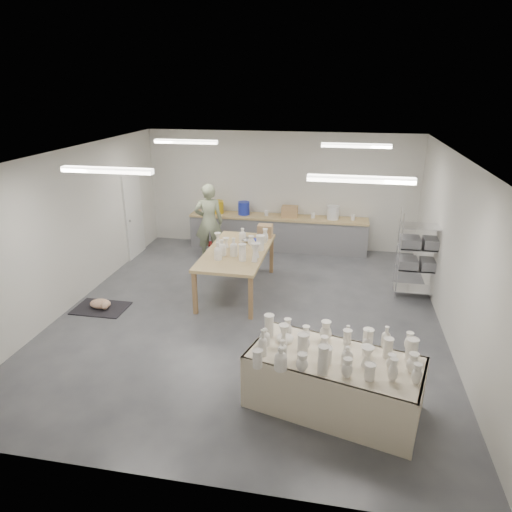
% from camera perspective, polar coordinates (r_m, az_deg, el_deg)
% --- Properties ---
extents(room, '(8.00, 8.02, 3.00)m').
position_cam_1_polar(room, '(8.13, -1.46, 6.08)').
color(room, '#424449').
rests_on(room, ground).
extents(back_counter, '(4.60, 0.60, 1.24)m').
position_cam_1_polar(back_counter, '(11.95, 2.68, 3.08)').
color(back_counter, tan).
rests_on(back_counter, ground).
extents(wire_shelf, '(0.88, 0.48, 1.80)m').
position_cam_1_polar(wire_shelf, '(9.69, 19.83, 0.22)').
color(wire_shelf, silver).
rests_on(wire_shelf, ground).
extents(drying_table, '(2.43, 1.62, 1.16)m').
position_cam_1_polar(drying_table, '(6.35, 9.59, -15.00)').
color(drying_table, olive).
rests_on(drying_table, ground).
extents(work_table, '(1.25, 2.45, 1.29)m').
position_cam_1_polar(work_table, '(9.39, -1.93, 0.85)').
color(work_table, tan).
rests_on(work_table, ground).
extents(rug, '(1.00, 0.70, 0.02)m').
position_cam_1_polar(rug, '(9.45, -18.81, -6.18)').
color(rug, black).
rests_on(rug, ground).
extents(cat, '(0.49, 0.41, 0.18)m').
position_cam_1_polar(cat, '(9.39, -18.81, -5.69)').
color(cat, white).
rests_on(cat, rug).
extents(potter, '(0.79, 0.62, 1.90)m').
position_cam_1_polar(potter, '(11.17, -5.91, 4.22)').
color(potter, '#94A07C').
rests_on(potter, ground).
extents(red_stool, '(0.41, 0.41, 0.32)m').
position_cam_1_polar(red_stool, '(11.62, -5.41, 1.45)').
color(red_stool, '#A11717').
rests_on(red_stool, ground).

